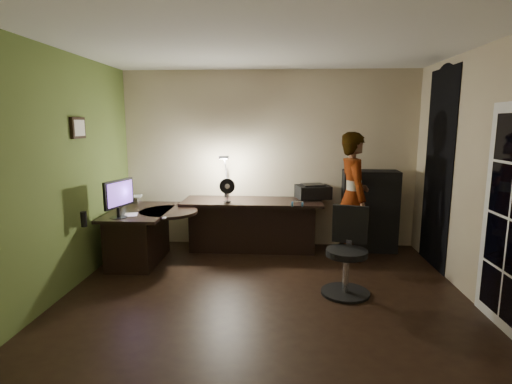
# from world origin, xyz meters

# --- Properties ---
(floor) EXTENTS (4.50, 4.00, 0.01)m
(floor) POSITION_xyz_m (0.00, 0.00, -0.01)
(floor) COLOR black
(floor) RESTS_ON ground
(ceiling) EXTENTS (4.50, 4.00, 0.01)m
(ceiling) POSITION_xyz_m (0.00, 0.00, 2.71)
(ceiling) COLOR silver
(ceiling) RESTS_ON floor
(wall_back) EXTENTS (4.50, 0.01, 2.70)m
(wall_back) POSITION_xyz_m (0.00, 2.00, 1.35)
(wall_back) COLOR #BEAC8B
(wall_back) RESTS_ON floor
(wall_front) EXTENTS (4.50, 0.01, 2.70)m
(wall_front) POSITION_xyz_m (0.00, -2.00, 1.35)
(wall_front) COLOR #BEAC8B
(wall_front) RESTS_ON floor
(wall_left) EXTENTS (0.01, 4.00, 2.70)m
(wall_left) POSITION_xyz_m (-2.25, 0.00, 1.35)
(wall_left) COLOR #BEAC8B
(wall_left) RESTS_ON floor
(wall_right) EXTENTS (0.01, 4.00, 2.70)m
(wall_right) POSITION_xyz_m (2.25, 0.00, 1.35)
(wall_right) COLOR #BEAC8B
(wall_right) RESTS_ON floor
(green_wall_overlay) EXTENTS (0.00, 4.00, 2.70)m
(green_wall_overlay) POSITION_xyz_m (-2.24, 0.00, 1.35)
(green_wall_overlay) COLOR #52682C
(green_wall_overlay) RESTS_ON floor
(arched_doorway) EXTENTS (0.01, 0.90, 2.60)m
(arched_doorway) POSITION_xyz_m (2.24, 1.15, 1.30)
(arched_doorway) COLOR black
(arched_doorway) RESTS_ON floor
(french_door) EXTENTS (0.02, 0.92, 2.10)m
(french_door) POSITION_xyz_m (2.24, -0.55, 1.05)
(french_door) COLOR white
(french_door) RESTS_ON floor
(framed_picture) EXTENTS (0.04, 0.30, 0.25)m
(framed_picture) POSITION_xyz_m (-2.22, 0.45, 1.85)
(framed_picture) COLOR black
(framed_picture) RESTS_ON wall_left
(desk_left) EXTENTS (0.78, 1.27, 0.73)m
(desk_left) POSITION_xyz_m (-1.73, 1.05, 0.37)
(desk_left) COLOR black
(desk_left) RESTS_ON floor
(desk_right) EXTENTS (2.07, 0.75, 0.77)m
(desk_right) POSITION_xyz_m (-0.24, 1.63, 0.39)
(desk_right) COLOR black
(desk_right) RESTS_ON floor
(cabinet) EXTENTS (0.83, 0.45, 1.21)m
(cabinet) POSITION_xyz_m (1.52, 1.78, 0.61)
(cabinet) COLOR black
(cabinet) RESTS_ON floor
(laptop_stand) EXTENTS (0.24, 0.20, 0.10)m
(laptop_stand) POSITION_xyz_m (-2.05, 1.58, 0.77)
(laptop_stand) COLOR silver
(laptop_stand) RESTS_ON desk_left
(laptop) EXTENTS (0.36, 0.35, 0.21)m
(laptop) POSITION_xyz_m (-2.05, 1.58, 0.92)
(laptop) COLOR silver
(laptop) RESTS_ON laptop_stand
(monitor) EXTENTS (0.25, 0.55, 0.36)m
(monitor) POSITION_xyz_m (-1.86, 0.62, 0.90)
(monitor) COLOR black
(monitor) RESTS_ON desk_left
(mouse) EXTENTS (0.06, 0.08, 0.03)m
(mouse) POSITION_xyz_m (-1.27, 0.60, 0.74)
(mouse) COLOR silver
(mouse) RESTS_ON desk_left
(phone) EXTENTS (0.09, 0.15, 0.01)m
(phone) POSITION_xyz_m (-1.32, 0.76, 0.73)
(phone) COLOR black
(phone) RESTS_ON desk_left
(pen) EXTENTS (0.01, 0.13, 0.01)m
(pen) POSITION_xyz_m (-1.31, 0.89, 0.73)
(pen) COLOR black
(pen) RESTS_ON desk_left
(speaker) EXTENTS (0.09, 0.09, 0.18)m
(speaker) POSITION_xyz_m (-2.10, 0.19, 0.81)
(speaker) COLOR black
(speaker) RESTS_ON desk_left
(notepad) EXTENTS (0.22, 0.26, 0.01)m
(notepad) POSITION_xyz_m (-1.77, 0.79, 0.73)
(notepad) COLOR silver
(notepad) RESTS_ON desk_left
(desk_fan) EXTENTS (0.24, 0.16, 0.35)m
(desk_fan) POSITION_xyz_m (-0.59, 1.44, 0.96)
(desk_fan) COLOR black
(desk_fan) RESTS_ON desk_right
(headphones) EXTENTS (0.18, 0.09, 0.08)m
(headphones) POSITION_xyz_m (0.41, 1.17, 0.82)
(headphones) COLOR #2F689F
(headphones) RESTS_ON desk_right
(printer) EXTENTS (0.56, 0.48, 0.21)m
(printer) POSITION_xyz_m (0.67, 1.80, 0.89)
(printer) COLOR black
(printer) RESTS_ON desk_right
(desk_lamp) EXTENTS (0.23, 0.34, 0.69)m
(desk_lamp) POSITION_xyz_m (-0.65, 1.83, 1.13)
(desk_lamp) COLOR black
(desk_lamp) RESTS_ON desk_right
(office_chair) EXTENTS (0.68, 0.68, 0.98)m
(office_chair) POSITION_xyz_m (0.91, 0.12, 0.49)
(office_chair) COLOR black
(office_chair) RESTS_ON floor
(person) EXTENTS (0.50, 0.69, 1.79)m
(person) POSITION_xyz_m (1.19, 1.36, 0.90)
(person) COLOR #D8A88C
(person) RESTS_ON floor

